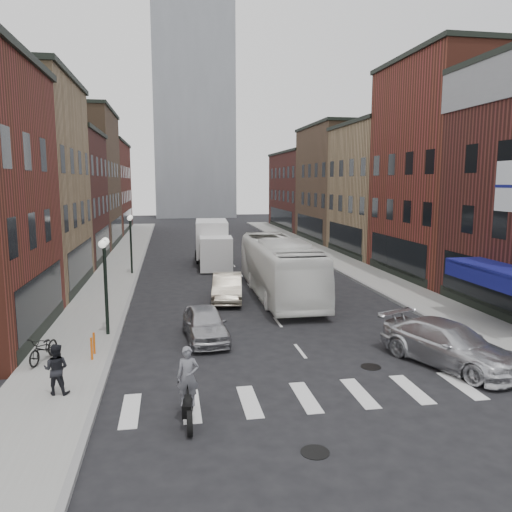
{
  "coord_description": "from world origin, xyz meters",
  "views": [
    {
      "loc": [
        -4.78,
        -16.64,
        6.39
      ],
      "look_at": [
        -0.78,
        6.32,
        2.9
      ],
      "focal_mm": 35.0,
      "sensor_mm": 36.0,
      "label": 1
    }
  ],
  "objects_px": {
    "motorcycle_rider": "(188,388)",
    "parked_bicycle": "(44,348)",
    "box_truck": "(213,244)",
    "bike_rack": "(93,346)",
    "streetlamp_near": "(105,268)",
    "transit_bus": "(279,268)",
    "ped_left_solo": "(56,369)",
    "sedan_left_far": "(227,287)",
    "curb_car": "(449,344)",
    "sedan_left_near": "(205,324)",
    "streetlamp_far": "(131,233)"
  },
  "relations": [
    {
      "from": "transit_bus",
      "to": "ped_left_solo",
      "type": "xyz_separation_m",
      "value": [
        -9.4,
        -11.98,
        -0.71
      ]
    },
    {
      "from": "transit_bus",
      "to": "curb_car",
      "type": "bearing_deg",
      "value": -72.19
    },
    {
      "from": "transit_bus",
      "to": "curb_car",
      "type": "height_order",
      "value": "transit_bus"
    },
    {
      "from": "motorcycle_rider",
      "to": "streetlamp_near",
      "type": "bearing_deg",
      "value": 117.58
    },
    {
      "from": "ped_left_solo",
      "to": "transit_bus",
      "type": "bearing_deg",
      "value": -118.21
    },
    {
      "from": "streetlamp_near",
      "to": "box_truck",
      "type": "distance_m",
      "value": 18.1
    },
    {
      "from": "transit_bus",
      "to": "sedan_left_near",
      "type": "relative_size",
      "value": 2.9
    },
    {
      "from": "sedan_left_far",
      "to": "sedan_left_near",
      "type": "bearing_deg",
      "value": -96.81
    },
    {
      "from": "transit_bus",
      "to": "parked_bicycle",
      "type": "xyz_separation_m",
      "value": [
        -10.43,
        -9.07,
        -1.0
      ]
    },
    {
      "from": "bike_rack",
      "to": "parked_bicycle",
      "type": "height_order",
      "value": "parked_bicycle"
    },
    {
      "from": "streetlamp_far",
      "to": "box_truck",
      "type": "distance_m",
      "value": 6.73
    },
    {
      "from": "streetlamp_near",
      "to": "curb_car",
      "type": "distance_m",
      "value": 13.42
    },
    {
      "from": "sedan_left_near",
      "to": "bike_rack",
      "type": "bearing_deg",
      "value": -161.37
    },
    {
      "from": "box_truck",
      "to": "transit_bus",
      "type": "xyz_separation_m",
      "value": [
        2.77,
        -10.91,
        -0.05
      ]
    },
    {
      "from": "sedan_left_near",
      "to": "parked_bicycle",
      "type": "xyz_separation_m",
      "value": [
        -5.76,
        -1.89,
        -0.07
      ]
    },
    {
      "from": "box_truck",
      "to": "ped_left_solo",
      "type": "distance_m",
      "value": 23.84
    },
    {
      "from": "parked_bicycle",
      "to": "streetlamp_far",
      "type": "bearing_deg",
      "value": 100.57
    },
    {
      "from": "sedan_left_near",
      "to": "curb_car",
      "type": "xyz_separation_m",
      "value": [
        8.21,
        -4.28,
        0.06
      ]
    },
    {
      "from": "streetlamp_near",
      "to": "curb_car",
      "type": "bearing_deg",
      "value": -23.48
    },
    {
      "from": "motorcycle_rider",
      "to": "curb_car",
      "type": "distance_m",
      "value": 9.56
    },
    {
      "from": "bike_rack",
      "to": "sedan_left_far",
      "type": "bearing_deg",
      "value": 54.86
    },
    {
      "from": "box_truck",
      "to": "transit_bus",
      "type": "distance_m",
      "value": 11.25
    },
    {
      "from": "transit_bus",
      "to": "ped_left_solo",
      "type": "bearing_deg",
      "value": -127.48
    },
    {
      "from": "sedan_left_far",
      "to": "curb_car",
      "type": "bearing_deg",
      "value": -51.39
    },
    {
      "from": "bike_rack",
      "to": "sedan_left_near",
      "type": "height_order",
      "value": "sedan_left_near"
    },
    {
      "from": "streetlamp_near",
      "to": "bike_rack",
      "type": "xyz_separation_m",
      "value": [
        -0.2,
        -2.7,
        -2.36
      ]
    },
    {
      "from": "streetlamp_near",
      "to": "sedan_left_near",
      "type": "bearing_deg",
      "value": -14.25
    },
    {
      "from": "ped_left_solo",
      "to": "streetlamp_near",
      "type": "bearing_deg",
      "value": -87.83
    },
    {
      "from": "transit_bus",
      "to": "sedan_left_near",
      "type": "xyz_separation_m",
      "value": [
        -4.67,
        -7.18,
        -0.94
      ]
    },
    {
      "from": "streetlamp_near",
      "to": "box_truck",
      "type": "height_order",
      "value": "streetlamp_near"
    },
    {
      "from": "streetlamp_near",
      "to": "bike_rack",
      "type": "distance_m",
      "value": 3.59
    },
    {
      "from": "motorcycle_rider",
      "to": "transit_bus",
      "type": "bearing_deg",
      "value": 75.48
    },
    {
      "from": "bike_rack",
      "to": "sedan_left_far",
      "type": "distance_m",
      "value": 10.09
    },
    {
      "from": "streetlamp_far",
      "to": "bike_rack",
      "type": "relative_size",
      "value": 5.14
    },
    {
      "from": "sedan_left_far",
      "to": "curb_car",
      "type": "distance_m",
      "value": 12.65
    },
    {
      "from": "bike_rack",
      "to": "parked_bicycle",
      "type": "xyz_separation_m",
      "value": [
        -1.62,
        -0.19,
        0.07
      ]
    },
    {
      "from": "box_truck",
      "to": "transit_bus",
      "type": "bearing_deg",
      "value": -72.06
    },
    {
      "from": "motorcycle_rider",
      "to": "curb_car",
      "type": "height_order",
      "value": "motorcycle_rider"
    },
    {
      "from": "ped_left_solo",
      "to": "curb_car",
      "type": "bearing_deg",
      "value": -167.79
    },
    {
      "from": "motorcycle_rider",
      "to": "parked_bicycle",
      "type": "xyz_separation_m",
      "value": [
        -4.81,
        5.12,
        -0.38
      ]
    },
    {
      "from": "streetlamp_near",
      "to": "sedan_left_near",
      "type": "height_order",
      "value": "streetlamp_near"
    },
    {
      "from": "parked_bicycle",
      "to": "sedan_left_far",
      "type": "bearing_deg",
      "value": 65.37
    },
    {
      "from": "bike_rack",
      "to": "curb_car",
      "type": "xyz_separation_m",
      "value": [
        12.35,
        -2.58,
        0.2
      ]
    },
    {
      "from": "bike_rack",
      "to": "sedan_left_near",
      "type": "relative_size",
      "value": 0.2
    },
    {
      "from": "streetlamp_near",
      "to": "box_truck",
      "type": "xyz_separation_m",
      "value": [
        5.85,
        17.09,
        -1.25
      ]
    },
    {
      "from": "box_truck",
      "to": "parked_bicycle",
      "type": "bearing_deg",
      "value": -107.28
    },
    {
      "from": "motorcycle_rider",
      "to": "sedan_left_far",
      "type": "bearing_deg",
      "value": 86.17
    },
    {
      "from": "motorcycle_rider",
      "to": "sedan_left_near",
      "type": "relative_size",
      "value": 0.53
    },
    {
      "from": "motorcycle_rider",
      "to": "curb_car",
      "type": "relative_size",
      "value": 0.41
    },
    {
      "from": "sedan_left_far",
      "to": "parked_bicycle",
      "type": "bearing_deg",
      "value": -123.86
    }
  ]
}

